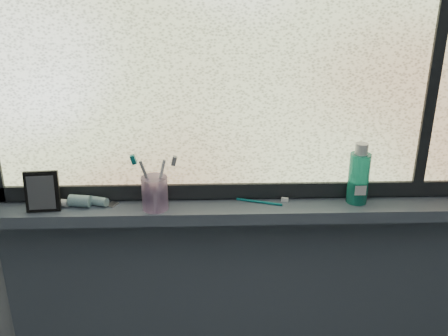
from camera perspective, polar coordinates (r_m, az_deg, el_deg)
wall_back at (r=1.60m, az=1.43°, el=4.44°), size 3.00×0.01×2.50m
windowsill at (r=1.62m, az=1.50°, el=-4.81°), size 1.62×0.14×0.04m
sill_apron at (r=1.95m, az=1.24°, el=-17.50°), size 1.62×0.02×0.98m
window_pane at (r=1.52m, az=1.58°, el=14.32°), size 1.50×0.01×1.00m
frame_bottom at (r=1.65m, az=1.42°, el=-2.50°), size 1.60×0.03×0.05m
frame_mullion at (r=1.66m, az=23.37°, el=13.26°), size 0.03×0.03×1.00m
vanity_mirror at (r=1.65m, az=-20.06°, el=-2.52°), size 0.11×0.06×0.13m
toothpaste_tube at (r=1.65m, az=-15.38°, el=-3.64°), size 0.22×0.10×0.04m
toothbrush_cup at (r=1.58m, az=-7.91°, el=-2.86°), size 0.08×0.08×0.11m
toothbrush_lying at (r=1.63m, az=4.06°, el=-3.81°), size 0.18×0.08×0.01m
mouthwash_bottle at (r=1.65m, az=15.17°, el=-0.58°), size 0.08×0.08×0.17m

